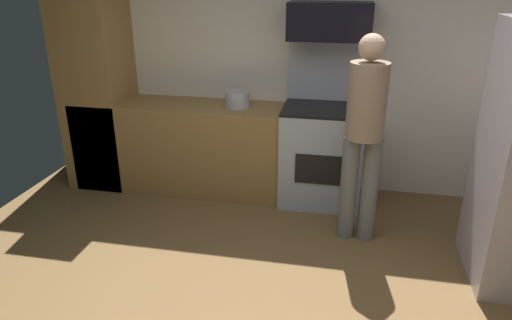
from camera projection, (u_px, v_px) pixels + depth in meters
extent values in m
cube|color=silver|center=(288.00, 61.00, 4.58)|extent=(5.20, 0.12, 2.60)
cube|color=olive|center=(194.00, 147.00, 4.74)|extent=(2.40, 0.60, 0.90)
cube|color=olive|center=(97.00, 85.00, 4.70)|extent=(0.60, 0.60, 2.10)
cube|color=#AFB4C5|center=(322.00, 156.00, 4.48)|extent=(0.76, 0.64, 0.92)
cube|color=black|center=(324.00, 109.00, 4.30)|extent=(0.76, 0.64, 0.03)
cube|color=#AFB4C5|center=(328.00, 69.00, 4.45)|extent=(0.76, 0.06, 0.60)
cube|color=black|center=(319.00, 170.00, 4.19)|extent=(0.44, 0.01, 0.28)
cube|color=black|center=(330.00, 21.00, 4.10)|extent=(0.74, 0.38, 0.33)
cylinder|color=slate|center=(348.00, 188.00, 3.83)|extent=(0.14, 0.14, 0.90)
cylinder|color=slate|center=(369.00, 190.00, 3.80)|extent=(0.14, 0.14, 0.90)
cylinder|color=gray|center=(367.00, 101.00, 3.53)|extent=(0.30, 0.30, 0.59)
sphere|color=tan|center=(372.00, 47.00, 3.38)|extent=(0.20, 0.20, 0.20)
cylinder|color=#BABBC6|center=(237.00, 99.00, 4.46)|extent=(0.24, 0.24, 0.16)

